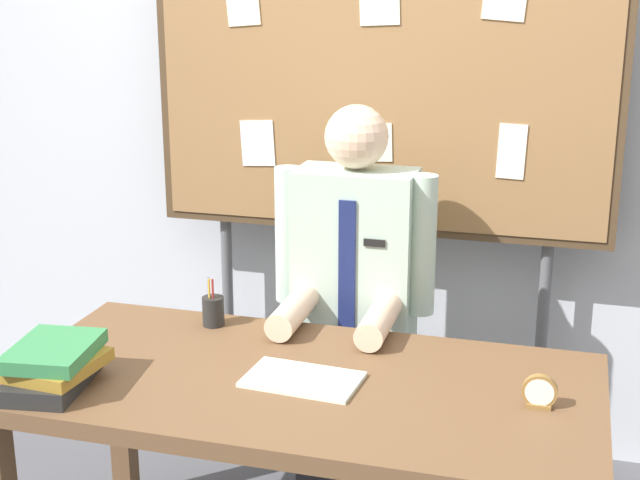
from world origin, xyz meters
The scene contains 8 objects.
back_wall centered at (0.00, 1.17, 1.35)m, with size 6.40×0.08×2.70m, color silver.
desk centered at (0.00, 0.00, 0.65)m, with size 1.65×0.81×0.74m.
person centered at (0.00, 0.61, 0.66)m, with size 0.55×0.56×1.42m.
bulletin_board centered at (0.00, 0.97, 1.48)m, with size 1.69×0.09×2.11m.
book_stack centered at (-0.63, -0.24, 0.80)m, with size 0.24×0.31×0.12m.
open_notebook centered at (0.01, -0.02, 0.74)m, with size 0.32×0.19×0.01m, color silver.
desk_clock centered at (0.65, 0.00, 0.78)m, with size 0.09×0.04×0.09m.
pen_holder centered at (-0.39, 0.30, 0.79)m, with size 0.07×0.07×0.16m.
Camera 1 is at (0.68, -2.22, 1.82)m, focal length 50.87 mm.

